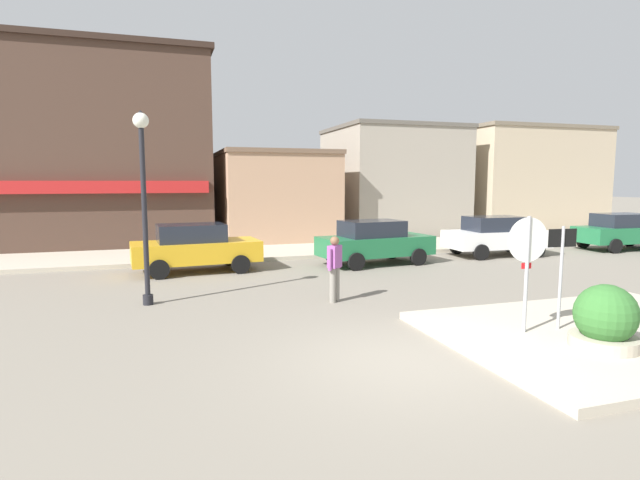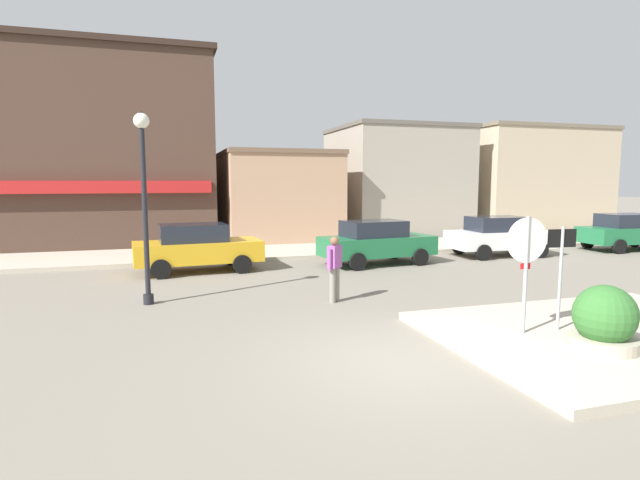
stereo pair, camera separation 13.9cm
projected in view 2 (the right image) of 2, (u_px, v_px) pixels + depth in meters
name	position (u px, v px, depth m)	size (l,w,h in m)	color
ground_plane	(408.00, 362.00, 8.11)	(160.00, 160.00, 0.00)	gray
sidewalk_corner	(612.00, 335.00, 9.29)	(6.40, 4.80, 0.15)	#B7AD99
kerb_far	(263.00, 252.00, 20.25)	(80.00, 4.00, 0.15)	#B7AD99
stop_sign	(526.00, 259.00, 9.05)	(0.82, 0.09, 2.30)	#9E9EA3
one_way_sign	(561.00, 268.00, 9.25)	(0.60, 0.07, 2.10)	#9E9EA3
planter	(604.00, 325.00, 8.27)	(1.10, 1.10, 1.23)	#ADA38E
lamp_post	(144.00, 180.00, 11.60)	(0.36, 0.36, 4.54)	black
parked_car_nearest	(197.00, 247.00, 16.15)	(4.13, 2.13, 1.56)	gold
parked_car_second	(376.00, 242.00, 17.58)	(4.17, 2.23, 1.56)	#1E6B3D
parked_car_third	(499.00, 236.00, 19.56)	(4.07, 2.01, 1.56)	white
parked_car_fourth	(627.00, 231.00, 21.24)	(4.10, 2.07, 1.56)	#1E6B3D
pedestrian_crossing_near	(334.00, 267.00, 12.07)	(0.47, 0.43, 1.61)	gray
building_corner_shop	(102.00, 153.00, 24.30)	(10.30, 10.15, 8.64)	#473328
building_storefront_left_near	(273.00, 196.00, 25.64)	(5.38, 7.87, 4.37)	tan
building_storefront_left_mid	(396.00, 181.00, 27.75)	(6.59, 6.28, 5.88)	#9E9384
building_storefront_right_near	(522.00, 180.00, 30.30)	(8.39, 6.38, 6.06)	tan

